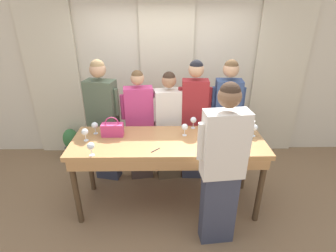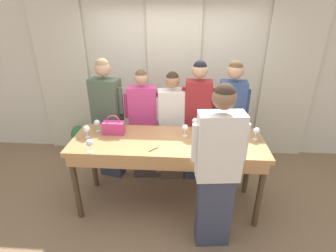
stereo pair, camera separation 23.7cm
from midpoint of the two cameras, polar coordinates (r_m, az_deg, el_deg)
name	(u,v)px [view 1 (the left image)]	position (r m, az deg, el deg)	size (l,w,h in m)	color
ground_plane	(168,203)	(3.77, -1.86, -16.41)	(18.00, 18.00, 0.00)	#846647
wall_back	(167,75)	(4.49, -1.81, 10.99)	(12.00, 0.06, 2.80)	beige
curtain_panel_left	(54,80)	(4.86, -24.92, 9.08)	(0.86, 0.03, 2.69)	beige
curtain_panel_center	(167,79)	(4.45, -1.81, 10.08)	(0.86, 0.03, 2.69)	beige
curtain_panel_right	(279,79)	(4.80, 21.62, 9.47)	(0.86, 0.03, 2.69)	beige
tasting_bar	(168,148)	(3.23, -2.08, -4.84)	(2.35, 0.79, 0.99)	#B27F4C
wine_bottle	(227,123)	(3.42, 10.83, 0.51)	(0.07, 0.07, 0.31)	black
handbag	(112,129)	(3.36, -13.99, -0.74)	(0.27, 0.12, 0.25)	#C63870
wine_glass_front_left	(91,146)	(2.99, -18.66, -4.24)	(0.08, 0.08, 0.16)	white
wine_glass_front_mid	(85,132)	(3.33, -19.60, -1.32)	(0.08, 0.08, 0.16)	white
wine_glass_front_right	(242,137)	(3.11, 13.75, -2.34)	(0.08, 0.08, 0.16)	white
wine_glass_center_left	(254,128)	(3.38, 16.40, -0.44)	(0.08, 0.08, 0.16)	white
wine_glass_center_mid	(95,126)	(3.46, -17.58, 0.07)	(0.08, 0.08, 0.16)	white
wine_glass_center_right	(185,127)	(3.26, 1.59, -0.29)	(0.08, 0.08, 0.16)	white
wine_glass_back_left	(193,120)	(3.46, 3.60, 1.24)	(0.08, 0.08, 0.16)	white
wine_glass_back_mid	(210,131)	(3.18, 7.06, -1.20)	(0.08, 0.08, 0.16)	white
pen	(156,150)	(2.99, -5.00, -5.28)	(0.10, 0.10, 0.01)	black
guest_olive_jacket	(104,121)	(3.92, -15.55, 1.06)	(0.53, 0.31, 1.84)	#383D51
guest_pink_top	(140,126)	(3.86, -7.92, -0.04)	(0.52, 0.26, 1.70)	#473833
guest_cream_sweater	(169,127)	(3.83, -1.57, -0.21)	(0.52, 0.30, 1.68)	brown
guest_striped_shirt	(194,120)	(3.80, 3.90, 1.37)	(0.47, 0.22, 1.83)	#383D51
guest_navy_coat	(226,120)	(3.86, 10.78, 1.33)	(0.47, 0.26, 1.83)	brown
host_pouring	(222,167)	(2.73, 9.27, -8.92)	(0.55, 0.25, 1.88)	#383D51
potted_plant	(72,143)	(4.94, -21.57, -3.58)	(0.25, 0.25, 0.55)	#4C4C51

